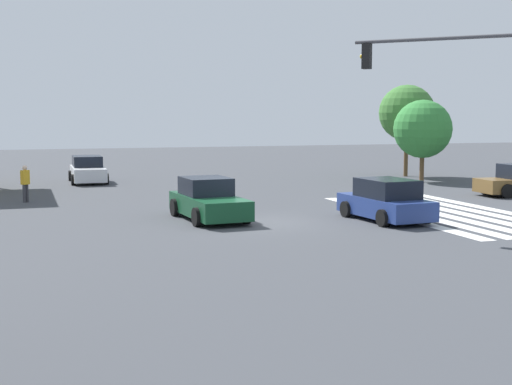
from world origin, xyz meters
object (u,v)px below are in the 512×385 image
at_px(car_3, 208,201).
at_px(pedestrian, 25,182).
at_px(car_0, 386,201).
at_px(car_4, 88,170).
at_px(tree_corner_a, 423,129).
at_px(tree_corner_b, 407,113).

xyz_separation_m(car_3, pedestrian, (7.68, 6.53, 0.22)).
distance_m(car_0, car_4, 20.98).
relative_size(pedestrian, tree_corner_a, 0.35).
xyz_separation_m(car_3, tree_corner_a, (10.63, -15.67, 2.39)).
xyz_separation_m(tree_corner_a, tree_corner_b, (3.70, -1.08, 0.95)).
height_order(car_4, tree_corner_a, tree_corner_a).
relative_size(pedestrian, tree_corner_b, 0.29).
distance_m(pedestrian, tree_corner_a, 22.49).
distance_m(car_0, car_3, 6.66).
bearing_deg(car_3, tree_corner_b, 126.29).
bearing_deg(car_4, car_3, 11.06).
height_order(car_0, car_3, car_3).
distance_m(pedestrian, tree_corner_b, 24.40).
relative_size(car_0, car_4, 0.94).
bearing_deg(car_0, car_3, 64.92).
bearing_deg(tree_corner_b, pedestrian, 105.94).
relative_size(car_4, pedestrian, 2.72).
relative_size(car_3, tree_corner_b, 0.80).
bearing_deg(car_3, car_4, -173.94).
bearing_deg(car_0, car_4, 21.73).
height_order(pedestrian, tree_corner_b, tree_corner_b).
bearing_deg(pedestrian, car_4, 116.13).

